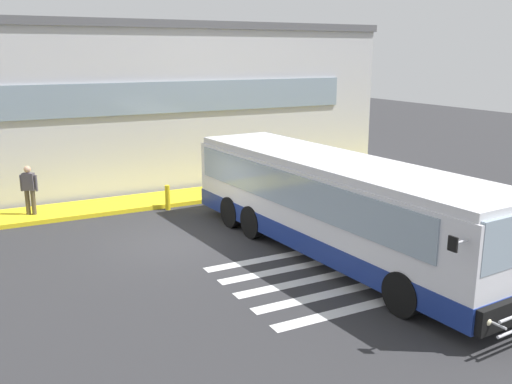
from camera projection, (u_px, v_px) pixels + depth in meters
ground_plane at (181, 243)px, 16.73m from camera, size 80.00×90.00×0.02m
bay_paint_stripes at (315, 279)px, 14.00m from camera, size 4.40×3.96×0.01m
terminal_building at (76, 101)px, 25.64m from camera, size 25.17×13.80×6.69m
boarding_curb at (136, 203)px, 20.84m from camera, size 27.37×2.00×0.15m
bus_main_foreground at (334, 208)px, 15.45m from camera, size 3.42×11.80×2.70m
passenger_at_curb_edge at (29, 188)px, 18.85m from camera, size 0.53×0.38×1.68m
safety_bollard_yellow at (168, 198)px, 20.09m from camera, size 0.18×0.18×0.90m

